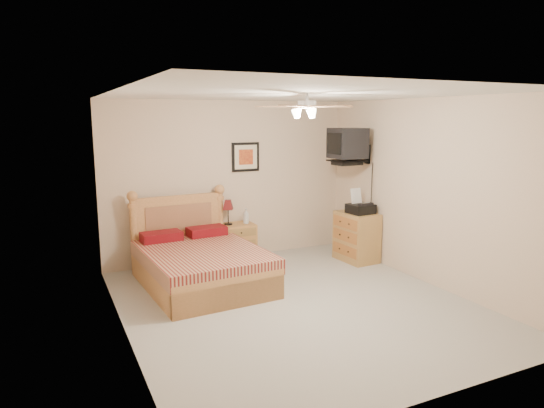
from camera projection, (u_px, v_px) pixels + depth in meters
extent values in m
plane|color=#9E998E|center=(296.00, 304.00, 5.89)|extent=(4.50, 4.50, 0.00)
cube|color=white|center=(298.00, 94.00, 5.45)|extent=(4.00, 4.50, 0.04)
cube|color=beige|center=(230.00, 181.00, 7.67)|extent=(4.00, 0.04, 2.50)
cube|color=beige|center=(438.00, 250.00, 3.67)|extent=(4.00, 0.04, 2.50)
cube|color=beige|center=(121.00, 218.00, 4.82)|extent=(0.04, 4.50, 2.50)
cube|color=beige|center=(428.00, 192.00, 6.52)|extent=(0.04, 4.50, 2.50)
cube|color=#B97C37|center=(237.00, 243.00, 7.62)|extent=(0.56, 0.42, 0.60)
imported|color=silver|center=(246.00, 216.00, 7.58)|extent=(0.11, 0.11, 0.24)
cube|color=black|center=(246.00, 157.00, 7.70)|extent=(0.46, 0.04, 0.46)
cube|color=#9D7845|center=(357.00, 237.00, 7.63)|extent=(0.49, 0.68, 0.77)
imported|color=#B3A78E|center=(348.00, 210.00, 7.74)|extent=(0.22, 0.29, 0.03)
imported|color=gray|center=(348.00, 208.00, 7.74)|extent=(0.25, 0.32, 0.02)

